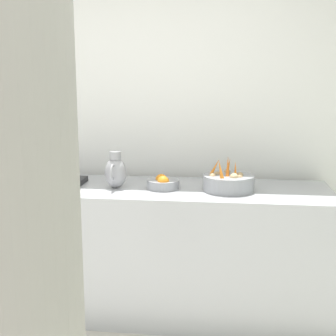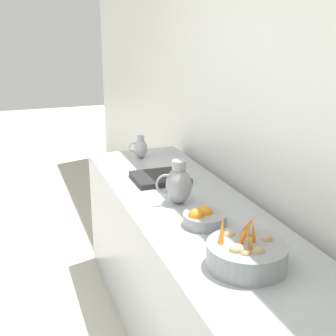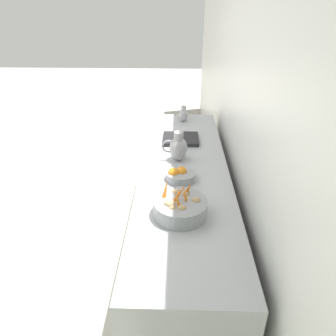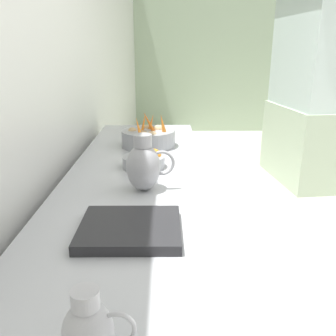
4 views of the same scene
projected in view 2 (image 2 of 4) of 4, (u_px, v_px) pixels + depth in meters
prep_counter at (195, 283)px, 2.67m from camera, size 0.71×2.64×0.91m
vegetable_colander at (246, 254)px, 1.95m from camera, size 0.34×0.34×0.23m
orange_bowl at (204, 218)px, 2.35m from camera, size 0.22×0.22×0.10m
metal_pitcher_tall at (178, 184)px, 2.61m from camera, size 0.21×0.15×0.25m
metal_pitcher_short at (141, 148)px, 3.49m from camera, size 0.15×0.10×0.17m
counter_sink_basin at (160, 178)px, 3.01m from camera, size 0.34×0.30×0.04m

